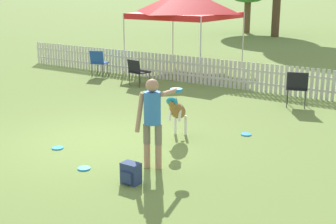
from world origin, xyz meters
TOP-DOWN VIEW (x-y plane):
  - ground_plane at (0.00, 0.00)m, footprint 240.00×240.00m
  - handler_person at (1.71, -0.47)m, footprint 0.44×1.01m
  - leaping_dog at (1.19, 1.05)m, footprint 0.51×1.05m
  - frisbee_near_handler at (0.78, -1.18)m, footprint 0.21×0.21m
  - frisbee_near_dog at (2.24, 2.06)m, footprint 0.21×0.21m
  - frisbee_midfield at (-0.36, -0.71)m, footprint 0.21×0.21m
  - backpack_on_grass at (1.80, -1.21)m, footprint 0.29×0.23m
  - picket_fence at (0.00, 6.05)m, footprint 17.46×0.04m
  - folding_chair_blue_left at (-4.69, 5.21)m, footprint 0.60×0.62m
  - folding_chair_center at (-2.66, 4.74)m, footprint 0.60×0.61m
  - folding_chair_green_right at (2.29, 4.90)m, footprint 0.65×0.67m
  - canopy_tent_main at (-3.04, 8.08)m, footprint 3.19×3.19m

SIDE VIEW (x-z plane):
  - ground_plane at x=0.00m, z-range 0.00..0.00m
  - frisbee_near_handler at x=0.78m, z-range 0.00..0.02m
  - frisbee_near_dog at x=2.24m, z-range 0.00..0.02m
  - frisbee_midfield at x=-0.36m, z-range 0.00..0.02m
  - backpack_on_grass at x=1.80m, z-range 0.00..0.34m
  - picket_fence at x=0.00m, z-range 0.00..0.84m
  - folding_chair_center at x=-2.66m, z-range 0.08..0.90m
  - folding_chair_blue_left at x=-4.69m, z-range 0.09..0.99m
  - folding_chair_green_right at x=2.29m, z-range 0.09..1.02m
  - leaping_dog at x=1.19m, z-range 0.11..1.07m
  - handler_person at x=1.71m, z-range 0.18..1.71m
  - canopy_tent_main at x=-3.04m, z-range 0.93..3.84m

